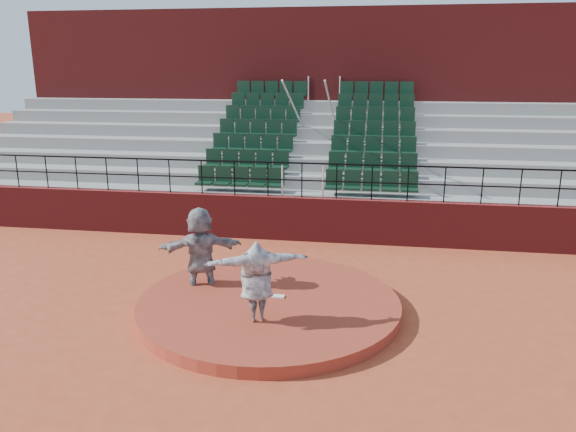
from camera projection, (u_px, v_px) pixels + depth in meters
The scene contains 9 objects.
ground at pixel (269, 310), 11.86m from camera, with size 90.00×90.00×0.00m, color #AE4527.
pitchers_mound at pixel (269, 305), 11.83m from camera, with size 5.50×5.50×0.25m, color #9F3723.
pitching_rubber at pixel (270, 296), 11.93m from camera, with size 0.60×0.15×0.03m, color white.
boundary_wall at pixel (302, 219), 16.45m from camera, with size 24.00×0.30×1.30m, color maroon.
wall_railing at pixel (302, 172), 16.09m from camera, with size 24.04×0.05×1.03m.
seating_deck at pixel (316, 170), 19.73m from camera, with size 24.00×5.97×4.63m.
press_box_facade at pixel (327, 102), 22.94m from camera, with size 24.00×3.00×7.10m, color maroon.
pitcher at pixel (257, 281), 10.64m from camera, with size 1.97×0.54×1.60m, color black.
fielder at pixel (201, 251), 12.48m from camera, with size 1.87×0.60×2.02m, color black.
Camera 1 is at (2.14, -10.72, 5.02)m, focal length 35.00 mm.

